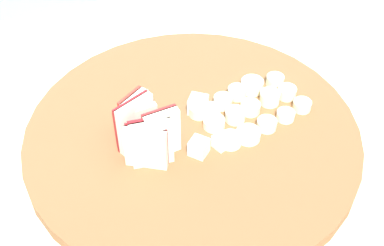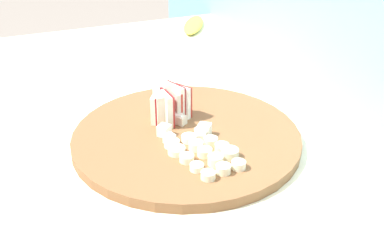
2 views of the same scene
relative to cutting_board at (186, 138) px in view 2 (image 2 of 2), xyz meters
name	(u,v)px [view 2 (image 2 of 2)]	position (x,y,z in m)	size (l,w,h in m)	color
tile_backsplash	(364,210)	(0.07, 0.38, -0.22)	(2.40, 0.04, 1.37)	#6BADC6
cutting_board	(186,138)	(0.00, 0.00, 0.00)	(0.40, 0.40, 0.02)	brown
apple_wedge_fan	(169,105)	(-0.06, -0.01, 0.04)	(0.07, 0.08, 0.07)	maroon
apple_dice_pile	(183,127)	(-0.01, 0.00, 0.02)	(0.10, 0.09, 0.02)	white
banana_slice_rows	(205,152)	(0.08, 0.00, 0.02)	(0.15, 0.10, 0.02)	white
banana_peel	(194,25)	(-0.60, 0.25, 0.00)	(0.18, 0.05, 0.02)	gold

